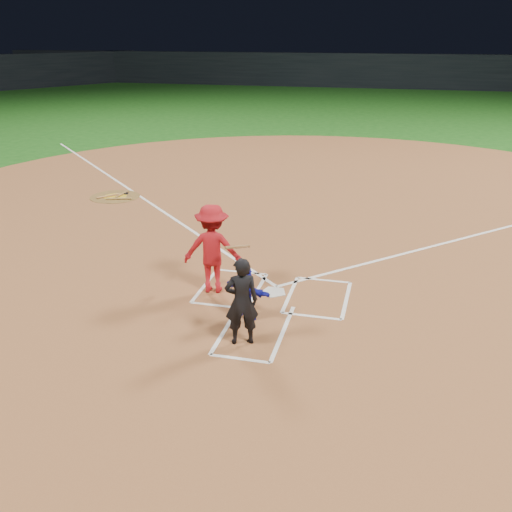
% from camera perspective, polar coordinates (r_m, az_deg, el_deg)
% --- Properties ---
extents(ground, '(120.00, 120.00, 0.00)m').
position_cam_1_polar(ground, '(12.56, 1.77, -3.70)').
color(ground, '#154912').
rests_on(ground, ground).
extents(home_plate_dirt, '(28.00, 28.00, 0.01)m').
position_cam_1_polar(home_plate_dirt, '(18.08, 5.84, 4.30)').
color(home_plate_dirt, brown).
rests_on(home_plate_dirt, ground).
extents(stadium_wall_far, '(80.00, 1.20, 3.20)m').
position_cam_1_polar(stadium_wall_far, '(59.26, 12.22, 17.64)').
color(stadium_wall_far, black).
rests_on(stadium_wall_far, ground).
extents(home_plate, '(0.60, 0.60, 0.02)m').
position_cam_1_polar(home_plate, '(12.55, 1.77, -3.62)').
color(home_plate, silver).
rests_on(home_plate, home_plate_dirt).
extents(on_deck_circle, '(1.70, 1.70, 0.01)m').
position_cam_1_polar(on_deck_circle, '(20.35, -13.92, 5.78)').
color(on_deck_circle, brown).
rests_on(on_deck_circle, home_plate_dirt).
extents(on_deck_logo, '(0.80, 0.80, 0.00)m').
position_cam_1_polar(on_deck_logo, '(20.34, -13.92, 5.80)').
color(on_deck_logo, gold).
rests_on(on_deck_logo, on_deck_circle).
extents(on_deck_bat_a, '(0.12, 0.84, 0.06)m').
position_cam_1_polar(on_deck_bat_a, '(20.48, -13.23, 6.06)').
color(on_deck_bat_a, olive).
rests_on(on_deck_bat_a, on_deck_circle).
extents(on_deck_bat_b, '(0.58, 0.70, 0.06)m').
position_cam_1_polar(on_deck_bat_b, '(20.34, -14.56, 5.83)').
color(on_deck_bat_b, '#9F693A').
rests_on(on_deck_bat_b, on_deck_circle).
extents(on_deck_bat_c, '(0.82, 0.30, 0.06)m').
position_cam_1_polar(on_deck_bat_c, '(19.94, -13.55, 5.61)').
color(on_deck_bat_c, olive).
rests_on(on_deck_bat_c, on_deck_circle).
extents(bat_weight_donut, '(0.19, 0.19, 0.05)m').
position_cam_1_polar(bat_weight_donut, '(20.59, -12.92, 6.15)').
color(bat_weight_donut, black).
rests_on(bat_weight_donut, on_deck_circle).
extents(catcher, '(1.11, 0.75, 1.15)m').
position_cam_1_polar(catcher, '(11.22, -1.13, -3.65)').
color(catcher, '#1416A4').
rests_on(catcher, home_plate_dirt).
extents(umpire, '(0.71, 0.59, 1.67)m').
position_cam_1_polar(umpire, '(10.27, -1.45, -4.55)').
color(umpire, black).
rests_on(umpire, home_plate_dirt).
extents(chalk_markings, '(28.35, 17.32, 0.01)m').
position_cam_1_polar(chalk_markings, '(17.40, 5.49, 3.64)').
color(chalk_markings, white).
rests_on(chalk_markings, home_plate_dirt).
extents(batter_at_plate, '(1.46, 1.01, 1.97)m').
position_cam_1_polar(batter_at_plate, '(12.30, -4.37, 0.73)').
color(batter_at_plate, '#A61219').
rests_on(batter_at_plate, home_plate_dirt).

